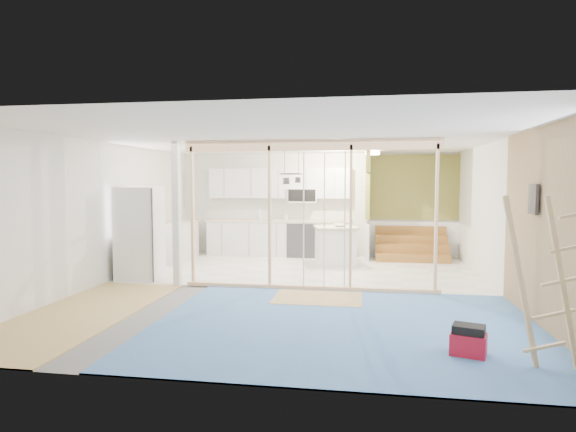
% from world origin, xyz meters
% --- Properties ---
extents(room, '(7.01, 8.01, 2.61)m').
position_xyz_m(room, '(0.00, 0.00, 1.30)').
color(room, slate).
rests_on(room, ground).
extents(floor_overlays, '(7.00, 8.00, 0.03)m').
position_xyz_m(floor_overlays, '(0.07, 0.06, 0.01)').
color(floor_overlays, white).
rests_on(floor_overlays, room).
extents(stud_frame, '(4.66, 0.14, 2.60)m').
position_xyz_m(stud_frame, '(-0.27, -0.00, 1.61)').
color(stud_frame, beige).
rests_on(stud_frame, room).
extents(base_cabinets, '(4.45, 2.24, 0.93)m').
position_xyz_m(base_cabinets, '(-1.61, 3.36, 0.47)').
color(base_cabinets, silver).
rests_on(base_cabinets, room).
extents(upper_cabinets, '(3.60, 0.41, 0.85)m').
position_xyz_m(upper_cabinets, '(-0.84, 3.82, 1.82)').
color(upper_cabinets, silver).
rests_on(upper_cabinets, room).
extents(green_partition, '(2.25, 1.51, 2.60)m').
position_xyz_m(green_partition, '(2.04, 3.66, 0.94)').
color(green_partition, olive).
rests_on(green_partition, room).
extents(pot_rack, '(0.52, 0.52, 0.72)m').
position_xyz_m(pot_rack, '(-0.31, 1.89, 2.00)').
color(pot_rack, black).
rests_on(pot_rack, room).
extents(sheathing_panel, '(0.02, 4.00, 2.60)m').
position_xyz_m(sheathing_panel, '(3.48, -2.00, 1.30)').
color(sheathing_panel, '#9D8555').
rests_on(sheathing_panel, room).
extents(electrical_panel, '(0.04, 0.30, 0.40)m').
position_xyz_m(electrical_panel, '(3.43, -1.40, 1.65)').
color(electrical_panel, '#3C3C41').
rests_on(electrical_panel, room).
extents(ceiling_light, '(0.32, 0.32, 0.08)m').
position_xyz_m(ceiling_light, '(1.40, 3.00, 2.54)').
color(ceiling_light, '#FFEABF').
rests_on(ceiling_light, room).
extents(fridge, '(0.85, 0.83, 1.78)m').
position_xyz_m(fridge, '(-3.02, 0.45, 0.89)').
color(fridge, silver).
rests_on(fridge, room).
extents(island, '(1.09, 1.09, 0.89)m').
position_xyz_m(island, '(0.60, 2.54, 0.44)').
color(island, white).
rests_on(island, room).
extents(bowl, '(0.30, 0.30, 0.06)m').
position_xyz_m(bowl, '(0.69, 2.47, 0.92)').
color(bowl, white).
rests_on(bowl, island).
extents(soap_bottle_a, '(0.14, 0.14, 0.32)m').
position_xyz_m(soap_bottle_a, '(-1.37, 3.59, 1.09)').
color(soap_bottle_a, silver).
rests_on(soap_bottle_a, base_cabinets).
extents(soap_bottle_b, '(0.10, 0.10, 0.17)m').
position_xyz_m(soap_bottle_b, '(-0.73, 3.79, 1.02)').
color(soap_bottle_b, silver).
rests_on(soap_bottle_b, base_cabinets).
extents(toolbox, '(0.43, 0.37, 0.34)m').
position_xyz_m(toolbox, '(2.35, -2.88, 0.16)').
color(toolbox, '#A80F23').
rests_on(toolbox, room).
extents(ladder, '(0.93, 0.10, 1.73)m').
position_xyz_m(ladder, '(3.01, -3.17, 0.89)').
color(ladder, tan).
rests_on(ladder, room).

